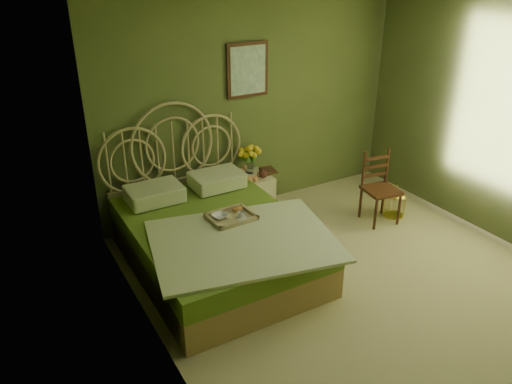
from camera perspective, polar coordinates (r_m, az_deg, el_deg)
floor at (r=5.10m, az=12.61°, el=-10.85°), size 4.50×4.50×0.00m
ceiling at (r=4.16m, az=16.18°, el=19.48°), size 4.50×4.50×0.00m
wall_back at (r=6.18m, az=-0.25°, el=9.81°), size 4.00×0.00×4.00m
wall_left at (r=3.49m, az=-10.60°, el=-3.51°), size 0.00×4.50×4.50m
wall_art at (r=6.00m, az=-0.97°, el=13.76°), size 0.54×0.04×0.64m
bed at (r=5.20m, az=-4.80°, el=-5.15°), size 1.91×2.41×1.50m
nightstand at (r=6.21m, az=-0.62°, el=0.49°), size 0.46×0.47×0.94m
chair at (r=6.19m, az=13.75°, el=1.02°), size 0.44×0.44×0.87m
birdcage at (r=6.44m, az=15.59°, el=-1.14°), size 0.25×0.25×0.38m
book_lower at (r=6.23m, az=0.75°, el=2.28°), size 0.18×0.24×0.02m
book_upper at (r=6.22m, az=0.75°, el=2.45°), size 0.19×0.24×0.02m
cereal_bowl at (r=5.03m, az=-4.13°, el=-2.77°), size 0.18×0.18×0.04m
coffee_cup at (r=5.00m, az=-1.72°, el=-2.66°), size 0.08×0.08×0.07m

